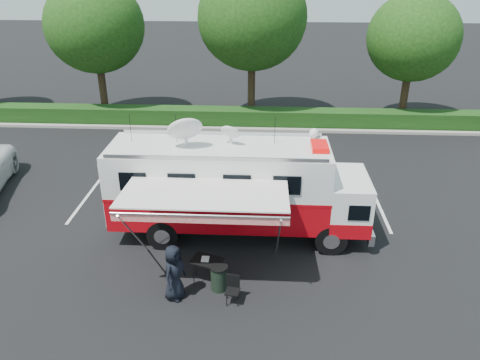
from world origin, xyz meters
name	(u,v)px	position (x,y,z in m)	size (l,w,h in m)	color
ground_plane	(239,233)	(0.00, 0.00, 0.00)	(120.00, 120.00, 0.00)	black
back_border	(272,36)	(1.14, 12.90, 5.00)	(60.00, 6.14, 8.87)	#9E998E
stall_lines	(231,195)	(-0.50, 3.00, 0.00)	(24.12, 5.50, 0.01)	silver
command_truck	(237,188)	(-0.08, 0.00, 1.84)	(8.94, 2.46, 4.29)	black
awning	(204,198)	(-0.88, -2.56, 2.76)	(4.88, 2.53, 2.95)	silver
person	(176,297)	(-1.67, -3.59, 0.00)	(0.85, 0.56, 1.75)	black
folding_table	(207,261)	(-0.83, -2.79, 0.73)	(1.07, 0.89, 0.78)	black
folding_chair	(233,287)	(0.02, -3.65, 0.49)	(0.45, 0.47, 0.84)	black
trash_bin	(219,278)	(-0.43, -3.14, 0.41)	(0.54, 0.54, 0.80)	black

